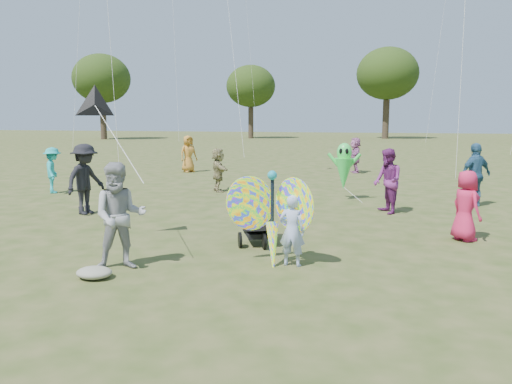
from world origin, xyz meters
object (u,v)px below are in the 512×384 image
(crowd_c, at_px, (475,175))
(butterfly_kite, at_px, (272,217))
(crowd_i, at_px, (53,170))
(alien_kite, at_px, (344,168))
(crowd_e, at_px, (388,181))
(child_girl, at_px, (292,231))
(adult_man, at_px, (120,216))
(crowd_g, at_px, (188,154))
(jogging_stroller, at_px, (257,213))
(crowd_a, at_px, (466,206))
(crowd_j, at_px, (355,155))
(crowd_b, at_px, (85,179))
(crowd_d, at_px, (218,170))

(crowd_c, distance_m, butterfly_kite, 8.16)
(crowd_i, bearing_deg, alien_kite, -115.27)
(crowd_e, relative_size, butterfly_kite, 0.94)
(child_girl, xyz_separation_m, crowd_i, (-9.19, 6.15, 0.15))
(adult_man, distance_m, crowd_g, 15.00)
(crowd_e, distance_m, jogging_stroller, 4.66)
(child_girl, relative_size, jogging_stroller, 1.06)
(crowd_a, distance_m, crowd_i, 12.78)
(crowd_a, height_order, crowd_e, crowd_e)
(crowd_i, bearing_deg, jogging_stroller, -151.79)
(crowd_a, bearing_deg, crowd_i, 41.02)
(crowd_j, bearing_deg, crowd_c, 11.48)
(crowd_b, xyz_separation_m, crowd_d, (2.02, 4.69, -0.18))
(alien_kite, bearing_deg, crowd_e, -56.17)
(crowd_i, xyz_separation_m, jogging_stroller, (8.24, -4.83, -0.15))
(child_girl, height_order, crowd_i, crowd_i)
(crowd_a, relative_size, alien_kite, 0.83)
(crowd_d, relative_size, jogging_stroller, 1.29)
(crowd_c, xyz_separation_m, crowd_d, (-7.94, 0.92, -0.16))
(crowd_e, bearing_deg, adult_man, -57.93)
(crowd_g, relative_size, crowd_j, 1.05)
(crowd_c, height_order, alien_kite, crowd_c)
(alien_kite, bearing_deg, crowd_c, -3.37)
(child_girl, distance_m, crowd_g, 15.26)
(crowd_a, relative_size, crowd_b, 0.79)
(crowd_g, distance_m, jogging_stroller, 13.64)
(child_girl, distance_m, crowd_b, 6.83)
(crowd_d, xyz_separation_m, crowd_e, (5.55, -2.62, 0.11))
(jogging_stroller, bearing_deg, crowd_g, 93.62)
(alien_kite, bearing_deg, crowd_g, 140.78)
(crowd_c, height_order, crowd_g, crowd_c)
(crowd_d, bearing_deg, crowd_e, -144.08)
(crowd_e, xyz_separation_m, jogging_stroller, (-2.50, -3.93, -0.24))
(crowd_j, distance_m, jogging_stroller, 13.75)
(crowd_e, distance_m, crowd_i, 10.78)
(butterfly_kite, distance_m, alien_kite, 7.19)
(crowd_e, bearing_deg, crowd_d, -138.56)
(adult_man, height_order, crowd_e, adult_man)
(crowd_a, bearing_deg, adult_man, 88.32)
(alien_kite, bearing_deg, jogging_stroller, -101.70)
(crowd_c, distance_m, crowd_e, 2.93)
(crowd_b, height_order, crowd_i, crowd_b)
(crowd_d, bearing_deg, jogging_stroller, 176.21)
(crowd_i, bearing_deg, adult_man, -168.77)
(child_girl, height_order, adult_man, adult_man)
(jogging_stroller, xyz_separation_m, alien_kite, (1.21, 5.85, 0.36))
(crowd_j, bearing_deg, butterfly_kite, -15.57)
(jogging_stroller, bearing_deg, adult_man, -152.67)
(crowd_d, distance_m, crowd_g, 6.43)
(crowd_a, distance_m, jogging_stroller, 4.25)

